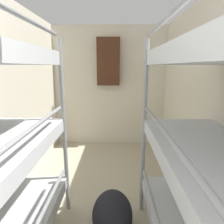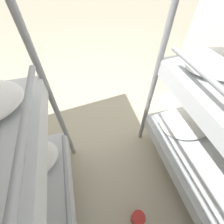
# 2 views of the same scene
# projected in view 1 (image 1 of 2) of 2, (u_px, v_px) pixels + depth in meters

# --- Properties ---
(wall_back) EXTENTS (2.37, 0.06, 2.40)m
(wall_back) POSITION_uv_depth(u_px,v_px,m) (110.00, 87.00, 4.10)
(wall_back) COLOR beige
(wall_back) RESTS_ON ground_plane
(duffel_bag) EXTENTS (0.39, 0.57, 0.39)m
(duffel_bag) POSITION_uv_depth(u_px,v_px,m) (112.00, 214.00, 1.96)
(duffel_bag) COLOR black
(duffel_bag) RESTS_ON ground_plane
(hanging_coat) EXTENTS (0.44, 0.12, 0.90)m
(hanging_coat) POSITION_uv_depth(u_px,v_px,m) (108.00, 62.00, 3.85)
(hanging_coat) COLOR #472819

